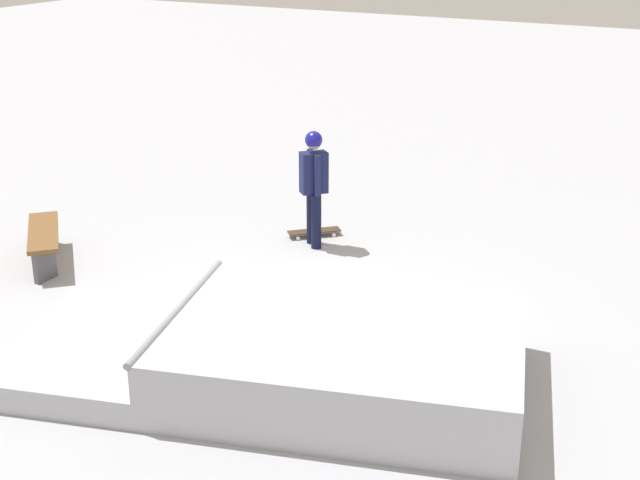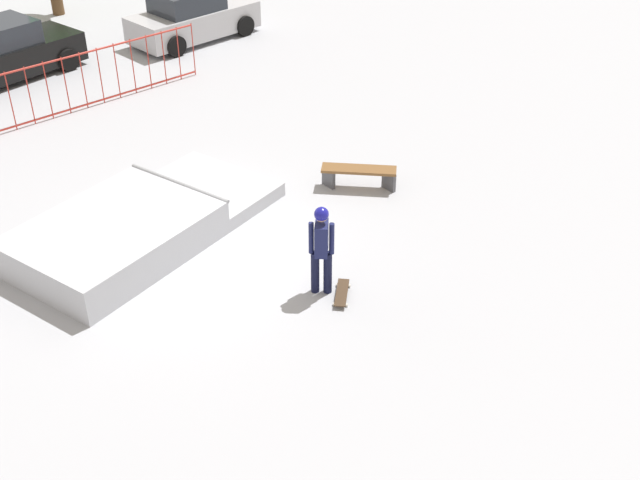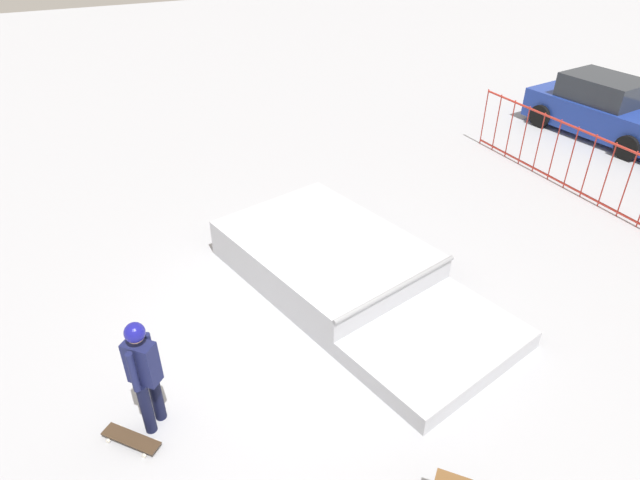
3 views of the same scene
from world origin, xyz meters
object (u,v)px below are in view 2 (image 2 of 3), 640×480
(skater, at_px, (321,244))
(parked_car_black, at_px, (5,53))
(skateboard, at_px, (342,293))
(parked_car_silver, at_px, (192,17))
(skate_ramp, at_px, (133,228))
(park_bench, at_px, (359,173))

(skater, relative_size, parked_car_black, 0.40)
(skateboard, xyz_separation_m, parked_car_silver, (5.26, 13.17, 0.65))
(skateboard, xyz_separation_m, parked_car_black, (-0.48, 13.76, 0.65))
(skater, bearing_deg, skate_ramp, -110.08)
(park_bench, distance_m, parked_car_silver, 10.75)
(skate_ramp, xyz_separation_m, park_bench, (4.77, -1.19, 0.04))
(skater, distance_m, park_bench, 3.88)
(skateboard, bearing_deg, park_bench, -179.89)
(skate_ramp, distance_m, skateboard, 4.35)
(skater, height_order, parked_car_black, skater)
(parked_car_silver, bearing_deg, skater, -118.12)
(skate_ramp, height_order, parked_car_silver, parked_car_silver)
(skateboard, height_order, parked_car_silver, parked_car_silver)
(skater, distance_m, skateboard, 1.01)
(skater, bearing_deg, parked_car_black, -135.10)
(skater, bearing_deg, park_bench, 171.62)
(skateboard, relative_size, parked_car_silver, 0.17)
(park_bench, bearing_deg, skater, -141.98)
(skater, relative_size, parked_car_silver, 0.41)
(parked_car_black, relative_size, parked_car_silver, 1.03)
(skate_ramp, bearing_deg, skateboard, -78.75)
(skateboard, relative_size, park_bench, 0.50)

